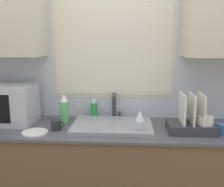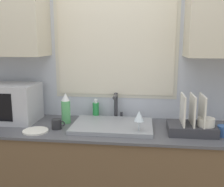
# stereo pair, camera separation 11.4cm
# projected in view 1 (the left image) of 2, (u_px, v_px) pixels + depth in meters

# --- Properties ---
(countertop) EXTENTS (2.45, 0.62, 0.88)m
(countertop) POSITION_uv_depth(u_px,v_px,m) (111.00, 178.00, 2.16)
(countertop) COLOR brown
(countertop) RESTS_ON ground_plane
(wall_back) EXTENTS (6.00, 0.38, 2.60)m
(wall_back) POSITION_uv_depth(u_px,v_px,m) (113.00, 55.00, 2.24)
(wall_back) COLOR silver
(wall_back) RESTS_ON ground_plane
(sink_basin) EXTENTS (0.62, 0.43, 0.03)m
(sink_basin) POSITION_uv_depth(u_px,v_px,m) (112.00, 126.00, 2.07)
(sink_basin) COLOR gray
(sink_basin) RESTS_ON countertop
(faucet) EXTENTS (0.08, 0.15, 0.23)m
(faucet) POSITION_uv_depth(u_px,v_px,m) (114.00, 104.00, 2.27)
(faucet) COLOR #333338
(faucet) RESTS_ON countertop
(microwave) EXTENTS (0.51, 0.34, 0.32)m
(microwave) POSITION_uv_depth(u_px,v_px,m) (3.00, 104.00, 2.17)
(microwave) COLOR #B2B2B7
(microwave) RESTS_ON countertop
(dish_rack) EXTENTS (0.34, 0.24, 0.29)m
(dish_rack) POSITION_uv_depth(u_px,v_px,m) (192.00, 123.00, 1.96)
(dish_rack) COLOR #333338
(dish_rack) RESTS_ON countertop
(spray_bottle) EXTENTS (0.07, 0.07, 0.25)m
(spray_bottle) POSITION_uv_depth(u_px,v_px,m) (64.00, 109.00, 2.15)
(spray_bottle) COLOR #59B266
(spray_bottle) RESTS_ON countertop
(soap_bottle) EXTENTS (0.06, 0.06, 0.17)m
(soap_bottle) POSITION_uv_depth(u_px,v_px,m) (94.00, 110.00, 2.30)
(soap_bottle) COLOR #268C3F
(soap_bottle) RESTS_ON countertop
(mug_near_sink) EXTENTS (0.11, 0.08, 0.08)m
(mug_near_sink) POSITION_uv_depth(u_px,v_px,m) (56.00, 125.00, 2.01)
(mug_near_sink) COLOR #262628
(mug_near_sink) RESTS_ON countertop
(wine_glass) EXTENTS (0.07, 0.07, 0.18)m
(wine_glass) POSITION_uv_depth(u_px,v_px,m) (140.00, 116.00, 1.90)
(wine_glass) COLOR silver
(wine_glass) RESTS_ON countertop
(mug_by_rack) EXTENTS (0.12, 0.09, 0.08)m
(mug_by_rack) POSITION_uv_depth(u_px,v_px,m) (222.00, 129.00, 1.92)
(mug_by_rack) COLOR #335999
(mug_by_rack) RESTS_ON countertop
(small_plate) EXTENTS (0.19, 0.19, 0.01)m
(small_plate) POSITION_uv_depth(u_px,v_px,m) (35.00, 132.00, 1.94)
(small_plate) COLOR silver
(small_plate) RESTS_ON countertop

